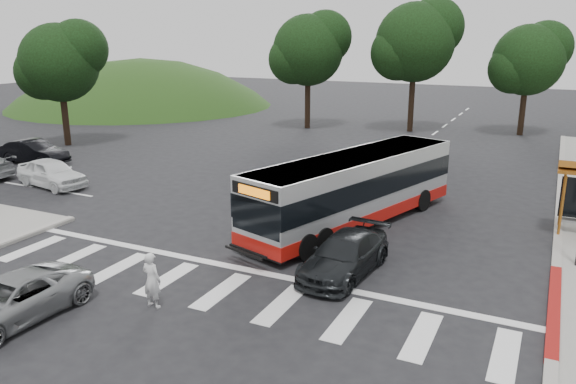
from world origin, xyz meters
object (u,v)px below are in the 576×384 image
Objects in this scene: dark_sedan at (345,255)px; silver_suv_south at (11,300)px; transit_bus at (354,190)px; pedestrian at (152,280)px.

dark_sedan reaches higher than silver_suv_south.
transit_bus is 6.71× the size of pedestrian.
silver_suv_south is at bearing 40.34° from pedestrian.
silver_suv_south is (-2.89, -2.25, -0.21)m from pedestrian.
transit_bus reaches higher than dark_sedan.
transit_bus is 9.67m from pedestrian.
pedestrian is 0.38× the size of dark_sedan.
pedestrian is 6.06m from dark_sedan.
transit_bus is 2.52× the size of silver_suv_south.
pedestrian is at bearing -127.25° from dark_sedan.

